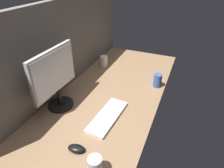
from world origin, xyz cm
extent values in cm
cube|color=#8C6B4C|center=(0.00, 0.00, -1.50)|extent=(180.00, 80.00, 3.00)
cube|color=slate|center=(0.00, 37.50, 33.28)|extent=(180.00, 5.00, 66.56)
cylinder|color=black|center=(-28.98, 24.50, 0.90)|extent=(18.00, 18.00, 1.80)
cylinder|color=black|center=(-28.98, 24.50, 7.30)|extent=(3.20, 3.20, 11.00)
cube|color=#B7B7B7|center=(-28.98, 25.50, 27.53)|extent=(40.88, 2.40, 29.46)
cube|color=white|center=(-28.98, 24.10, 27.53)|extent=(38.48, 0.60, 27.06)
cube|color=silver|center=(-27.57, -11.75, 1.00)|extent=(37.72, 15.22, 2.00)
ellipsoid|color=black|center=(-58.43, -7.08, 1.70)|extent=(6.87, 10.28, 3.40)
cylinder|color=#B2B2B7|center=(-65.81, -22.51, 5.13)|extent=(7.13, 7.13, 10.26)
cylinder|color=white|center=(40.17, 23.00, 5.30)|extent=(7.30, 7.30, 10.60)
torus|color=white|center=(44.62, 23.00, 5.83)|extent=(5.66, 1.00, 5.66)
cylinder|color=#38569E|center=(23.41, -33.42, 5.62)|extent=(6.48, 6.48, 11.24)
torus|color=#38569E|center=(27.45, -33.42, 6.18)|extent=(5.94, 1.00, 5.94)
camera|label=1|loc=(-114.28, -52.03, 85.99)|focal=30.71mm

